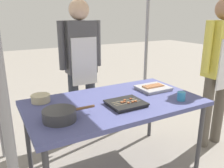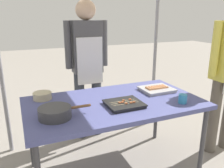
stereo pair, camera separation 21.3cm
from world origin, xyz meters
name	(u,v)px [view 1 (the left image)]	position (x,y,z in m)	size (l,w,h in m)	color
stall_table	(115,106)	(0.00, 0.00, 0.70)	(1.60, 0.90, 0.75)	#4C518C
tray_grilled_sausages	(153,88)	(0.52, 0.09, 0.77)	(0.32, 0.28, 0.05)	#ADADB2
tray_meat_skewers	(126,103)	(0.04, -0.14, 0.77)	(0.31, 0.28, 0.04)	black
cooking_wok	(60,114)	(-0.56, -0.15, 0.80)	(0.41, 0.25, 0.09)	#38383A
condiment_bowl	(41,98)	(-0.60, 0.31, 0.78)	(0.17, 0.17, 0.07)	#BFB28C
drink_cup_near_edge	(181,96)	(0.55, -0.29, 0.79)	(0.08, 0.08, 0.08)	#338CBF
vendor_woman	(81,60)	(-0.01, 0.79, 1.00)	(0.52, 0.23, 1.68)	#333842
customer_nearby	(220,62)	(1.27, -0.11, 1.01)	(0.52, 0.24, 1.69)	#595147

